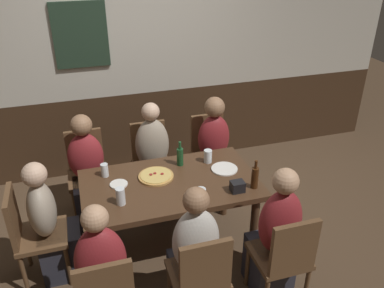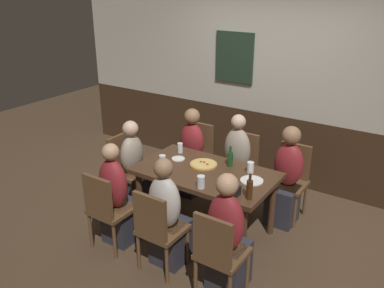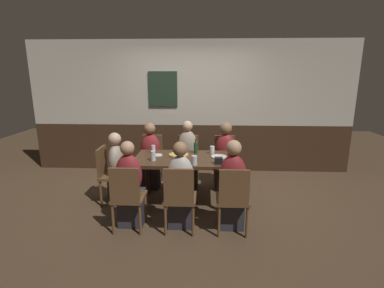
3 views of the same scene
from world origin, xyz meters
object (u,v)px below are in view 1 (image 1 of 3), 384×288
chair_left_far (87,168)px  person_head_west (53,230)px  person_left_far (89,178)px  pizza (156,176)px  chair_mid_far (151,159)px  person_mid_near (194,261)px  chair_right_near (284,256)px  chair_right_far (210,150)px  person_left_near (104,281)px  chair_mid_near (201,276)px  chair_head_west (31,231)px  beer_glass_tall (105,171)px  person_right_far (215,157)px  beer_bottle_brown (255,177)px  plate_white_large (224,169)px  tumbler_water (201,196)px  person_mid_far (154,167)px  pint_glass_amber (208,157)px  plate_white_small (119,184)px  dining_table (170,191)px  highball_clear (121,197)px  condiment_caddy (237,186)px  beer_bottle_green (180,156)px  person_right_near (274,241)px

chair_left_far → person_head_west: bearing=-112.0°
person_left_far → pizza: 0.84m
chair_mid_far → person_mid_near: size_ratio=0.76×
chair_right_near → chair_right_far: same height
chair_right_near → person_left_near: bearing=173.0°
chair_mid_near → chair_head_west: same height
person_left_far → beer_glass_tall: (0.14, -0.42, 0.31)m
person_right_far → beer_bottle_brown: (-0.01, -0.96, 0.35)m
chair_right_far → plate_white_large: chair_right_far is taller
person_left_near → tumbler_water: bearing=22.3°
chair_right_far → chair_head_west: same height
chair_left_far → person_mid_far: bearing=-13.8°
pint_glass_amber → plate_white_large: size_ratio=0.52×
person_mid_far → plate_white_small: person_mid_far is taller
dining_table → plate_white_small: size_ratio=9.96×
chair_left_far → highball_clear: 1.09m
beer_glass_tall → chair_mid_near: bearing=-65.0°
chair_mid_far → chair_left_far: same height
beer_bottle_brown → condiment_caddy: beer_bottle_brown is taller
condiment_caddy → chair_mid_near: bearing=-131.5°
chair_head_west → highball_clear: highball_clear is taller
chair_left_far → tumbler_water: chair_left_far is taller
chair_right_near → beer_bottle_green: bearing=114.3°
person_head_west → pizza: 0.95m
person_right_near → person_right_far: bearing=90.0°
chair_left_far → plate_white_small: size_ratio=5.88×
chair_right_far → tumbler_water: 1.33m
chair_mid_near → person_right_near: 0.68m
chair_right_near → condiment_caddy: bearing=105.9°
person_right_far → tumbler_water: 1.18m
highball_clear → plate_white_small: (0.02, 0.27, -0.06)m
person_left_near → beer_bottle_brown: bearing=17.3°
chair_right_near → person_right_near: (-0.00, 0.16, 0.00)m
chair_mid_far → plate_white_large: chair_mid_far is taller
chair_right_far → person_mid_near: bearing=-113.2°
chair_right_near → person_head_west: person_head_west is taller
dining_table → pizza: (-0.10, 0.11, 0.10)m
person_left_far → person_head_west: bearing=-116.6°
person_mid_near → beer_bottle_green: size_ratio=4.91×
beer_bottle_brown → plate_white_large: 0.37m
chair_left_far → condiment_caddy: (1.15, -1.13, 0.29)m
chair_left_far → person_left_far: bearing=-90.0°
person_left_far → beer_glass_tall: person_left_far is taller
chair_mid_far → person_left_near: bearing=-113.2°
person_right_far → plate_white_large: 0.69m
pint_glass_amber → chair_head_west: bearing=-171.8°
chair_right_near → chair_left_far: bearing=127.8°
dining_table → chair_left_far: bearing=127.8°
person_mid_far → person_left_near: person_mid_far is taller
person_right_near → person_mid_far: 1.52m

